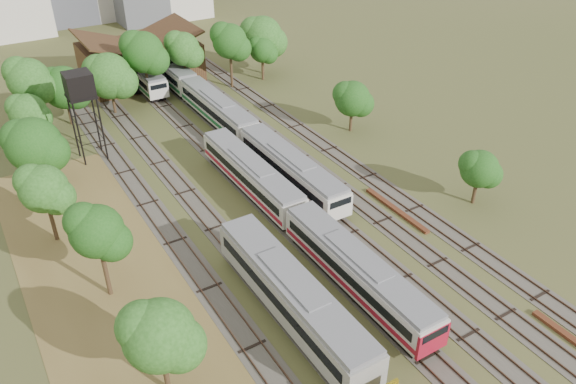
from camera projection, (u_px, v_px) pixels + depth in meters
ground at (410, 312)px, 43.01m from camera, size 240.00×240.00×0.00m
dry_grass_patch at (148, 337)px, 40.82m from camera, size 14.00×60.00×0.04m
tracks at (248, 173)px, 60.72m from camera, size 24.60×80.00×0.19m
railcar_red_set at (298, 218)px, 50.44m from camera, size 2.81×34.58×3.47m
railcar_green_set at (218, 111)px, 70.25m from camera, size 2.87×52.08×3.55m
railcar_rear at (140, 74)px, 81.51m from camera, size 2.76×16.08×3.41m
old_grey_coach at (292, 296)px, 41.36m from camera, size 3.14×18.00×3.88m
water_tower at (79, 87)px, 59.27m from camera, size 2.90×2.90×10.05m
rail_pile_far at (396, 210)px, 54.54m from camera, size 0.55×8.73×0.28m
maintenance_shed at (141, 61)px, 82.83m from camera, size 16.45×11.55×7.58m
tree_band_left at (79, 217)px, 44.76m from camera, size 7.00×56.74×8.20m
tree_band_far at (157, 59)px, 74.64m from camera, size 39.00×9.13×9.62m
tree_band_right at (349, 97)px, 67.83m from camera, size 4.96×44.15×6.43m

